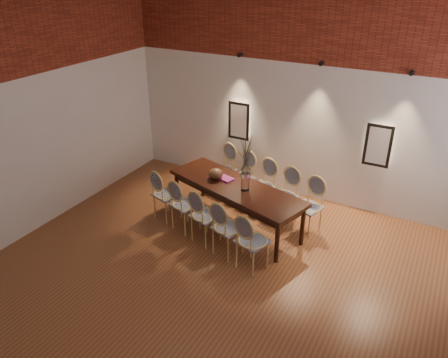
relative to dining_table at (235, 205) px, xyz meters
The scene contains 23 objects.
floor 2.08m from the dining_table, 72.67° to the right, with size 7.00×7.00×0.02m, color brown.
wall_back 2.36m from the dining_table, 69.20° to the left, with size 7.00×0.10×4.00m, color silver.
brick_band_back 3.31m from the dining_table, 68.34° to the left, with size 7.00×0.02×1.50m, color maroon.
niche_left 1.89m from the dining_table, 114.74° to the left, with size 0.36×0.06×0.66m, color #FFEAC6.
niche_right 2.60m from the dining_table, 38.19° to the left, with size 0.36×0.06×0.66m, color #FFEAC6.
spot_fixture_left 2.72m from the dining_table, 115.19° to the left, with size 0.08×0.08×0.10m, color black.
spot_fixture_mid 2.75m from the dining_table, 61.22° to the left, with size 0.08×0.08×0.10m, color black.
spot_fixture_right 3.43m from the dining_table, 33.67° to the left, with size 0.08×0.08×0.10m, color black.
dining_table is the anchor object (origin of this frame).
chair_near_a 1.20m from the dining_table, 162.06° to the right, with size 0.44×0.44×0.94m, color #DAC271, non-canonical shape.
chair_near_b 0.84m from the dining_table, 142.60° to the right, with size 0.44×0.44×0.94m, color #DAC271, non-canonical shape.
chair_near_c 0.68m from the dining_table, 106.48° to the right, with size 0.44×0.44×0.94m, color #DAC271, non-canonical shape.
chair_near_d 0.84m from the dining_table, 70.36° to the right, with size 0.44×0.44×0.94m, color #DAC271, non-canonical shape.
chair_near_e 1.20m from the dining_table, 50.90° to the right, with size 0.44×0.44×0.94m, color #DAC271, non-canonical shape.
chair_far_a 1.20m from the dining_table, 129.10° to the left, with size 0.44×0.44×0.94m, color #DAC271, non-canonical shape.
chair_far_b 0.84m from the dining_table, 109.64° to the left, with size 0.44×0.44×0.94m, color #DAC271, non-canonical shape.
chair_far_c 0.68m from the dining_table, 73.52° to the left, with size 0.44×0.44×0.94m, color #DAC271, non-canonical shape.
chair_far_d 0.84m from the dining_table, 37.40° to the left, with size 0.44×0.44×0.94m, color #DAC271, non-canonical shape.
chair_far_e 1.20m from the dining_table, 17.94° to the left, with size 0.44×0.44×0.94m, color #DAC271, non-canonical shape.
vase 0.57m from the dining_table, 16.48° to the right, with size 0.14×0.14×0.30m, color silver.
dried_branches 1.00m from the dining_table, 16.48° to the right, with size 0.50×0.50×0.70m, color #4E4533, non-canonical shape.
bowl 0.63m from the dining_table, behind, with size 0.24×0.24×0.18m, color brown.
book 0.48m from the dining_table, 154.68° to the left, with size 0.26×0.18×0.03m, color #962171.
Camera 1 is at (2.26, -3.73, 4.09)m, focal length 35.00 mm.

